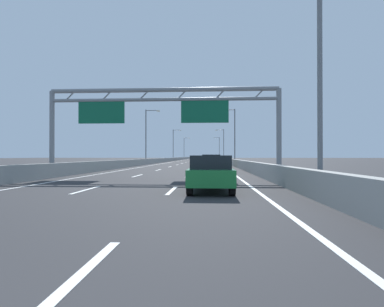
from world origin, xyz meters
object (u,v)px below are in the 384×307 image
(black_car, at_px, (211,159))
(green_car, at_px, (211,172))
(streetlamp_right_far, at_px, (223,143))
(red_car, at_px, (210,157))
(streetlamp_right_mid, at_px, (233,133))
(orange_car, at_px, (197,158))
(streetlamp_right_distant, at_px, (219,147))
(yellow_car, at_px, (213,161))
(streetlamp_left_distant, at_px, (185,147))
(streetlamp_left_far, at_px, (174,143))
(streetlamp_right_near, at_px, (314,56))
(silver_car, at_px, (209,158))
(streetlamp_left_mid, at_px, (147,133))
(white_car, at_px, (211,163))
(sign_gantry, at_px, (161,109))

(black_car, relative_size, green_car, 1.00)
(streetlamp_right_far, distance_m, red_car, 39.45)
(streetlamp_right_mid, height_order, orange_car, streetlamp_right_mid)
(streetlamp_right_distant, relative_size, yellow_car, 2.03)
(streetlamp_left_distant, height_order, black_car, streetlamp_left_distant)
(streetlamp_left_far, height_order, black_car, streetlamp_left_far)
(red_car, distance_m, black_car, 56.08)
(streetlamp_left_distant, relative_size, black_car, 2.04)
(green_car, bearing_deg, streetlamp_right_far, 87.06)
(streetlamp_right_distant, bearing_deg, streetlamp_right_near, -90.00)
(streetlamp_right_near, relative_size, streetlamp_left_far, 1.00)
(streetlamp_left_far, height_order, yellow_car, streetlamp_left_far)
(streetlamp_left_distant, xyz_separation_m, orange_car, (7.33, -43.52, -4.67))
(streetlamp_right_mid, bearing_deg, silver_car, 97.46)
(streetlamp_left_mid, bearing_deg, green_car, -74.67)
(streetlamp_right_mid, xyz_separation_m, streetlamp_right_distant, (0.00, 79.79, 0.00))
(black_car, bearing_deg, silver_car, 92.03)
(white_car, distance_m, silver_car, 55.74)
(streetlamp_left_mid, xyz_separation_m, yellow_car, (11.29, -13.61, -4.68))
(silver_car, bearing_deg, green_car, -89.97)
(streetlamp_right_distant, distance_m, black_car, 57.30)
(sign_gantry, bearing_deg, streetlamp_right_near, -51.08)
(streetlamp_left_far, relative_size, black_car, 2.04)
(streetlamp_left_mid, xyz_separation_m, black_car, (11.12, 22.81, -4.64))
(black_car, bearing_deg, white_car, -90.17)
(sign_gantry, distance_m, streetlamp_left_far, 70.71)
(streetlamp_left_mid, height_order, streetlamp_left_far, same)
(white_car, bearing_deg, streetlamp_left_distant, 96.02)
(streetlamp_left_far, height_order, silver_car, streetlamp_left_far)
(streetlamp_right_mid, xyz_separation_m, streetlamp_left_distant, (-14.93, 79.79, 0.00))
(streetlamp_left_mid, distance_m, orange_car, 37.30)
(yellow_car, height_order, silver_car, silver_car)
(sign_gantry, relative_size, red_car, 3.94)
(sign_gantry, xyz_separation_m, streetlamp_right_far, (7.64, 70.33, 0.56))
(streetlamp_left_far, bearing_deg, sign_gantry, -84.08)
(streetlamp_right_mid, bearing_deg, streetlamp_right_distant, 90.00)
(red_car, height_order, green_car, red_car)
(streetlamp_right_near, height_order, yellow_car, streetlamp_right_near)
(streetlamp_left_mid, distance_m, streetlamp_left_distant, 79.79)
(streetlamp_left_mid, bearing_deg, yellow_car, -50.32)
(streetlamp_left_far, relative_size, green_car, 2.03)
(streetlamp_left_far, height_order, streetlamp_left_distant, same)
(silver_car, bearing_deg, streetlamp_left_distant, 102.60)
(red_car, bearing_deg, yellow_car, -89.91)
(sign_gantry, distance_m, yellow_car, 17.78)
(streetlamp_right_mid, relative_size, streetlamp_right_distant, 1.00)
(streetlamp_left_mid, bearing_deg, streetlamp_right_distant, 79.40)
(streetlamp_left_mid, bearing_deg, streetlamp_right_near, -69.48)
(white_car, bearing_deg, streetlamp_left_far, 99.70)
(streetlamp_right_mid, distance_m, streetlamp_right_far, 39.90)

